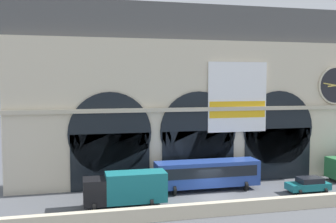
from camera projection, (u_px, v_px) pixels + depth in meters
ground_plane at (214, 197)px, 38.39m from camera, size 200.00×200.00×0.00m
quay_parapet_wall at (234, 208)px, 33.31m from camera, size 90.00×0.70×1.18m
station_building at (193, 97)px, 44.63m from camera, size 40.63×4.76×19.94m
box_truck_midwest at (126, 188)px, 35.39m from camera, size 7.50×2.91×3.12m
bus_center at (207, 173)px, 40.70m from camera, size 11.00×3.25×3.10m
car_mideast at (308, 185)px, 39.97m from camera, size 4.40×2.22×1.55m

